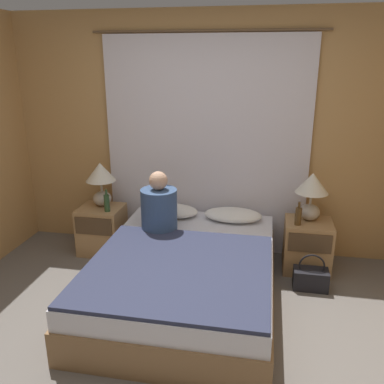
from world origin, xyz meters
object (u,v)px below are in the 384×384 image
nightstand_right (307,246)px  lamp_left (101,178)px  lamp_right (312,190)px  handbag_on_floor (311,278)px  beer_bottle_on_left_stand (107,203)px  beer_bottle_on_right_stand (298,216)px  bed (185,276)px  nightstand_left (102,229)px  pillow_right (233,215)px  pillow_left (170,211)px  person_left_in_bed (159,207)px

nightstand_right → lamp_left: (-2.16, 0.07, 0.56)m
nightstand_right → lamp_right: 0.57m
handbag_on_floor → beer_bottle_on_left_stand: bearing=172.5°
lamp_left → beer_bottle_on_right_stand: lamp_left is taller
lamp_right → beer_bottle_on_left_stand: lamp_right is taller
bed → nightstand_left: bearing=145.3°
pillow_right → bed: bearing=-112.2°
lamp_right → handbag_on_floor: lamp_right is taller
lamp_left → pillow_left: bearing=-0.3°
lamp_right → pillow_right: 0.81m
nightstand_right → handbag_on_floor: 0.40m
nightstand_left → pillow_left: 0.79m
lamp_right → nightstand_left: bearing=-178.2°
pillow_left → pillow_right: (0.66, 0.00, 0.00)m
pillow_left → nightstand_left: bearing=-175.3°
pillow_left → beer_bottle_on_right_stand: (1.29, -0.15, 0.10)m
nightstand_right → beer_bottle_on_left_stand: beer_bottle_on_left_stand is taller
nightstand_left → nightstand_right: bearing=0.0°
lamp_left → person_left_in_bed: size_ratio=0.81×
lamp_left → handbag_on_floor: bearing=-11.2°
pillow_right → person_left_in_bed: size_ratio=1.00×
lamp_left → beer_bottle_on_left_stand: (0.12, -0.16, -0.21)m
nightstand_right → lamp_right: (0.00, 0.07, 0.56)m
nightstand_left → beer_bottle_on_right_stand: size_ratio=2.22×
handbag_on_floor → nightstand_left: bearing=170.5°
nightstand_right → beer_bottle_on_right_stand: size_ratio=2.22×
bed → handbag_on_floor: (1.10, 0.38, -0.12)m
lamp_right → lamp_left: bearing=180.0°
nightstand_right → handbag_on_floor: size_ratio=1.48×
person_left_in_bed → beer_bottle_on_right_stand: (1.31, 0.22, -0.08)m
lamp_right → person_left_in_bed: 1.48m
pillow_right → lamp_right: bearing=0.3°
nightstand_right → pillow_left: (-1.41, 0.06, 0.25)m
pillow_right → person_left_in_bed: bearing=-151.2°
lamp_left → lamp_right: (2.16, 0.00, 0.00)m
nightstand_left → pillow_left: bearing=4.7°
beer_bottle_on_left_stand → handbag_on_floor: beer_bottle_on_left_stand is taller
beer_bottle_on_right_stand → lamp_left: bearing=175.6°
lamp_left → nightstand_right: bearing=-1.8°
pillow_left → bed: bearing=-67.8°
lamp_right → beer_bottle_on_left_stand: (-2.05, -0.16, -0.21)m
bed → beer_bottle_on_left_stand: 1.23m
nightstand_left → lamp_right: 2.24m
lamp_left → beer_bottle_on_left_stand: 0.29m
nightstand_right → beer_bottle_on_left_stand: 2.08m
nightstand_left → pillow_right: pillow_right is taller
beer_bottle_on_right_stand → handbag_on_floor: size_ratio=0.67×
nightstand_left → nightstand_right: same height
lamp_left → pillow_right: (1.41, -0.00, -0.31)m
pillow_right → beer_bottle_on_right_stand: bearing=-13.7°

